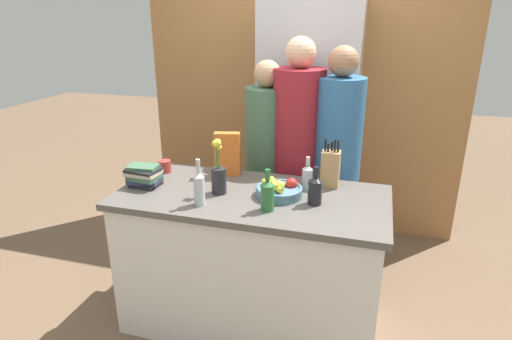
{
  "coord_description": "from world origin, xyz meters",
  "views": [
    {
      "loc": [
        0.67,
        -2.23,
        1.9
      ],
      "look_at": [
        0.0,
        0.09,
        1.02
      ],
      "focal_mm": 30.0,
      "sensor_mm": 36.0,
      "label": 1
    }
  ],
  "objects_px": {
    "coffee_mug": "(164,166)",
    "person_at_sink": "(267,158)",
    "fruit_bowl": "(279,190)",
    "book_stack": "(144,176)",
    "flower_vase": "(219,175)",
    "bottle_vinegar": "(315,190)",
    "bottle_water": "(307,176)",
    "cereal_box": "(227,154)",
    "refrigerator": "(309,129)",
    "person_in_blue": "(297,150)",
    "knife_block": "(330,168)",
    "person_in_red_tee": "(337,157)",
    "bottle_wine": "(267,194)",
    "bottle_oil": "(199,187)"
  },
  "relations": [
    {
      "from": "coffee_mug",
      "to": "person_at_sink",
      "type": "bearing_deg",
      "value": 36.63
    },
    {
      "from": "fruit_bowl",
      "to": "book_stack",
      "type": "bearing_deg",
      "value": -174.48
    },
    {
      "from": "flower_vase",
      "to": "person_at_sink",
      "type": "relative_size",
      "value": 0.21
    },
    {
      "from": "bottle_vinegar",
      "to": "bottle_water",
      "type": "distance_m",
      "value": 0.22
    },
    {
      "from": "cereal_box",
      "to": "refrigerator",
      "type": "bearing_deg",
      "value": 67.05
    },
    {
      "from": "fruit_bowl",
      "to": "bottle_water",
      "type": "relative_size",
      "value": 1.33
    },
    {
      "from": "coffee_mug",
      "to": "person_in_blue",
      "type": "bearing_deg",
      "value": 27.92
    },
    {
      "from": "knife_block",
      "to": "cereal_box",
      "type": "distance_m",
      "value": 0.67
    },
    {
      "from": "knife_block",
      "to": "cereal_box",
      "type": "xyz_separation_m",
      "value": [
        -0.67,
        0.01,
        0.03
      ]
    },
    {
      "from": "flower_vase",
      "to": "person_in_blue",
      "type": "distance_m",
      "value": 0.75
    },
    {
      "from": "person_at_sink",
      "to": "person_in_red_tee",
      "type": "relative_size",
      "value": 0.94
    },
    {
      "from": "person_in_red_tee",
      "to": "person_at_sink",
      "type": "bearing_deg",
      "value": 161.78
    },
    {
      "from": "book_stack",
      "to": "bottle_wine",
      "type": "relative_size",
      "value": 0.89
    },
    {
      "from": "refrigerator",
      "to": "knife_block",
      "type": "relative_size",
      "value": 6.7
    },
    {
      "from": "knife_block",
      "to": "cereal_box",
      "type": "height_order",
      "value": "knife_block"
    },
    {
      "from": "bottle_vinegar",
      "to": "book_stack",
      "type": "bearing_deg",
      "value": -178.58
    },
    {
      "from": "flower_vase",
      "to": "coffee_mug",
      "type": "bearing_deg",
      "value": 153.95
    },
    {
      "from": "knife_block",
      "to": "bottle_vinegar",
      "type": "xyz_separation_m",
      "value": [
        -0.05,
        -0.29,
        -0.03
      ]
    },
    {
      "from": "refrigerator",
      "to": "bottle_vinegar",
      "type": "height_order",
      "value": "refrigerator"
    },
    {
      "from": "bottle_wine",
      "to": "person_in_red_tee",
      "type": "bearing_deg",
      "value": 69.81
    },
    {
      "from": "refrigerator",
      "to": "bottle_water",
      "type": "distance_m",
      "value": 1.02
    },
    {
      "from": "flower_vase",
      "to": "coffee_mug",
      "type": "height_order",
      "value": "flower_vase"
    },
    {
      "from": "book_stack",
      "to": "bottle_oil",
      "type": "bearing_deg",
      "value": -20.37
    },
    {
      "from": "bottle_wine",
      "to": "book_stack",
      "type": "bearing_deg",
      "value": 171.35
    },
    {
      "from": "knife_block",
      "to": "coffee_mug",
      "type": "xyz_separation_m",
      "value": [
        -1.1,
        -0.06,
        -0.08
      ]
    },
    {
      "from": "person_in_red_tee",
      "to": "bottle_water",
      "type": "bearing_deg",
      "value": -121.34
    },
    {
      "from": "flower_vase",
      "to": "bottle_water",
      "type": "relative_size",
      "value": 1.62
    },
    {
      "from": "coffee_mug",
      "to": "bottle_wine",
      "type": "relative_size",
      "value": 0.43
    },
    {
      "from": "coffee_mug",
      "to": "bottle_wine",
      "type": "bearing_deg",
      "value": -25.11
    },
    {
      "from": "bottle_water",
      "to": "fruit_bowl",
      "type": "bearing_deg",
      "value": -131.65
    },
    {
      "from": "person_in_blue",
      "to": "person_in_red_tee",
      "type": "xyz_separation_m",
      "value": [
        0.28,
        -0.03,
        -0.02
      ]
    },
    {
      "from": "cereal_box",
      "to": "bottle_wine",
      "type": "height_order",
      "value": "cereal_box"
    },
    {
      "from": "person_at_sink",
      "to": "bottle_vinegar",
      "type": "bearing_deg",
      "value": -56.84
    },
    {
      "from": "bottle_vinegar",
      "to": "person_in_red_tee",
      "type": "height_order",
      "value": "person_in_red_tee"
    },
    {
      "from": "person_in_red_tee",
      "to": "cereal_box",
      "type": "bearing_deg",
      "value": -167.68
    },
    {
      "from": "person_at_sink",
      "to": "person_in_blue",
      "type": "relative_size",
      "value": 0.91
    },
    {
      "from": "refrigerator",
      "to": "bottle_wine",
      "type": "distance_m",
      "value": 1.36
    },
    {
      "from": "person_in_red_tee",
      "to": "bottle_wine",
      "type": "bearing_deg",
      "value": -124.22
    },
    {
      "from": "cereal_box",
      "to": "book_stack",
      "type": "height_order",
      "value": "cereal_box"
    },
    {
      "from": "coffee_mug",
      "to": "person_in_red_tee",
      "type": "bearing_deg",
      "value": 20.11
    },
    {
      "from": "bottle_oil",
      "to": "cereal_box",
      "type": "bearing_deg",
      "value": 91.08
    },
    {
      "from": "book_stack",
      "to": "bottle_oil",
      "type": "distance_m",
      "value": 0.47
    },
    {
      "from": "flower_vase",
      "to": "bottle_oil",
      "type": "bearing_deg",
      "value": -103.47
    },
    {
      "from": "knife_block",
      "to": "flower_vase",
      "type": "height_order",
      "value": "flower_vase"
    },
    {
      "from": "coffee_mug",
      "to": "bottle_water",
      "type": "relative_size",
      "value": 0.49
    },
    {
      "from": "bottle_vinegar",
      "to": "bottle_oil",
      "type": "bearing_deg",
      "value": -162.9
    },
    {
      "from": "person_in_red_tee",
      "to": "bottle_vinegar",
      "type": "bearing_deg",
      "value": -108.92
    },
    {
      "from": "bottle_vinegar",
      "to": "person_in_blue",
      "type": "height_order",
      "value": "person_in_blue"
    },
    {
      "from": "knife_block",
      "to": "person_in_blue",
      "type": "bearing_deg",
      "value": 126.51
    },
    {
      "from": "coffee_mug",
      "to": "bottle_water",
      "type": "xyz_separation_m",
      "value": [
        0.97,
        -0.02,
        0.04
      ]
    }
  ]
}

